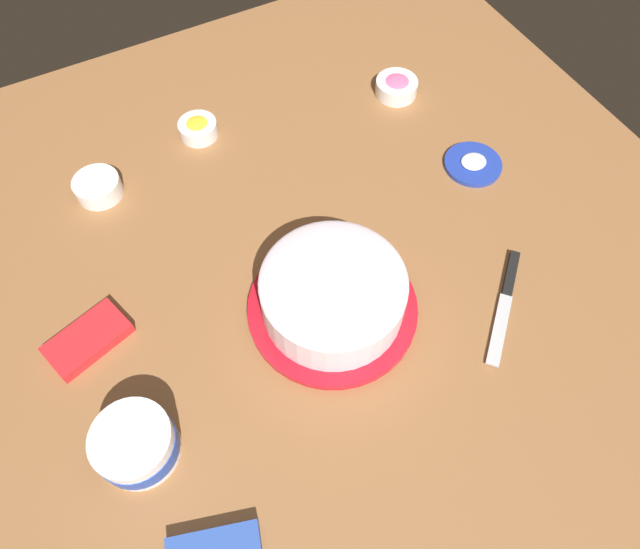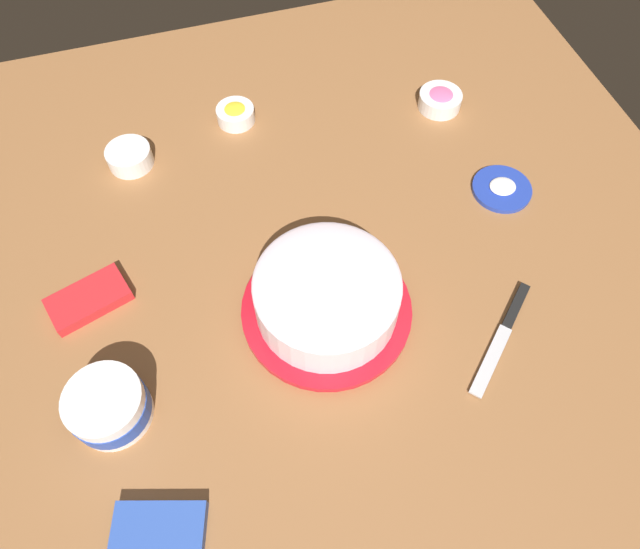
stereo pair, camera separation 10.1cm
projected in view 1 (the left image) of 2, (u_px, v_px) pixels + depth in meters
ground_plane at (314, 271)px, 1.05m from camera, size 1.54×1.54×0.00m
frosted_cake at (333, 295)px, 0.97m from camera, size 0.30×0.30×0.11m
frosting_tub at (136, 444)px, 0.85m from camera, size 0.12×0.12×0.08m
frosting_tub_lid at (473, 164)px, 1.18m from camera, size 0.12×0.12×0.02m
spreading_knife at (506, 296)px, 1.02m from camera, size 0.19×0.17×0.01m
sprinkle_bowl_yellow at (198, 128)px, 1.22m from camera, size 0.08×0.08×0.04m
sprinkle_bowl_pink at (396, 86)px, 1.28m from camera, size 0.09×0.09×0.04m
sprinkle_bowl_green at (98, 187)px, 1.13m from camera, size 0.09×0.09×0.04m
candy_box_upper at (88, 339)px, 0.97m from camera, size 0.15×0.11×0.02m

